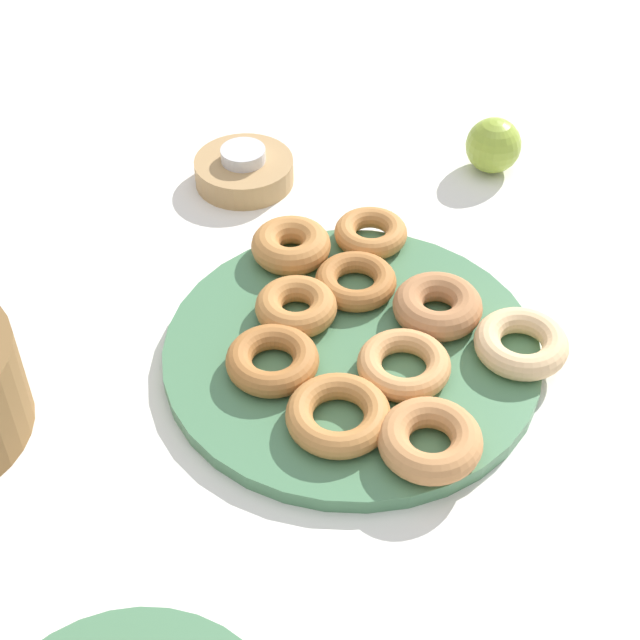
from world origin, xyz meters
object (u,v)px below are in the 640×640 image
object	(u,v)px
donut_5	(356,281)
donut_8	(430,440)
donut_0	(334,415)
donut_1	(296,307)
donut_4	(438,306)
donut_6	(272,360)
donut_7	(521,343)
donut_3	(371,233)
donut_9	(291,245)
tealight	(243,155)
apple	(493,145)
donut_plate	(352,352)
candle_holder	(244,171)
donut_2	(404,365)

from	to	relation	value
donut_5	donut_8	bearing A→B (deg)	-156.09
donut_0	donut_1	xyz separation A→B (m)	(0.13, 0.05, 0.00)
donut_4	donut_6	world-z (taller)	donut_4
donut_7	donut_4	bearing A→B (deg)	64.98
donut_3	donut_9	world-z (taller)	donut_9
donut_0	tealight	bearing A→B (deg)	23.10
donut_0	donut_4	bearing A→B (deg)	-28.29
donut_0	donut_9	size ratio (longest dim) A/B	1.11
donut_1	donut_8	bearing A→B (deg)	-136.72
donut_0	donut_9	world-z (taller)	donut_9
donut_8	donut_9	size ratio (longest dim) A/B	1.08
donut_3	tealight	world-z (taller)	tealight
donut_0	donut_1	size ratio (longest dim) A/B	1.15
donut_0	donut_5	distance (m)	0.18
donut_6	donut_9	bearing A→B (deg)	3.73
apple	donut_6	bearing A→B (deg)	152.98
donut_7	apple	distance (m)	0.32
donut_4	donut_7	world-z (taller)	donut_4
donut_7	donut_9	bearing A→B (deg)	65.39
donut_0	donut_3	world-z (taller)	donut_0
donut_plate	apple	world-z (taller)	apple
donut_0	donut_9	xyz separation A→B (m)	(0.22, 0.07, 0.00)
donut_0	donut_6	xyz separation A→B (m)	(0.06, 0.06, 0.00)
donut_1	donut_7	bearing A→B (deg)	-94.82
donut_6	donut_9	distance (m)	0.16
donut_8	donut_3	bearing A→B (deg)	16.31
donut_7	donut_1	bearing A→B (deg)	85.18
donut_plate	donut_1	world-z (taller)	donut_1
donut_0	candle_holder	size ratio (longest dim) A/B	0.80
donut_5	candle_holder	bearing A→B (deg)	39.23
donut_1	donut_4	world-z (taller)	donut_4
donut_plate	donut_4	bearing A→B (deg)	-55.68
tealight	apple	world-z (taller)	apple
donut_plate	apple	xyz separation A→B (m)	(0.33, -0.12, 0.02)
donut_1	donut_9	size ratio (longest dim) A/B	0.97
donut_5	donut_plate	bearing A→B (deg)	-175.46
donut_plate	apple	size ratio (longest dim) A/B	5.49
donut_plate	donut_2	bearing A→B (deg)	-118.42
donut_5	donut_7	bearing A→B (deg)	-112.06
donut_2	donut_9	size ratio (longest dim) A/B	1.04
donut_5	donut_6	distance (m)	0.13
donut_plate	donut_3	world-z (taller)	donut_3
donut_6	candle_holder	bearing A→B (deg)	16.44
donut_5	tealight	size ratio (longest dim) A/B	1.59
donut_plate	donut_5	distance (m)	0.08
donut_8	donut_9	bearing A→B (deg)	33.87
donut_1	donut_5	size ratio (longest dim) A/B	0.98
donut_5	donut_8	distance (m)	0.21
donut_4	donut_8	size ratio (longest dim) A/B	0.97
donut_9	apple	bearing A→B (deg)	-43.42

